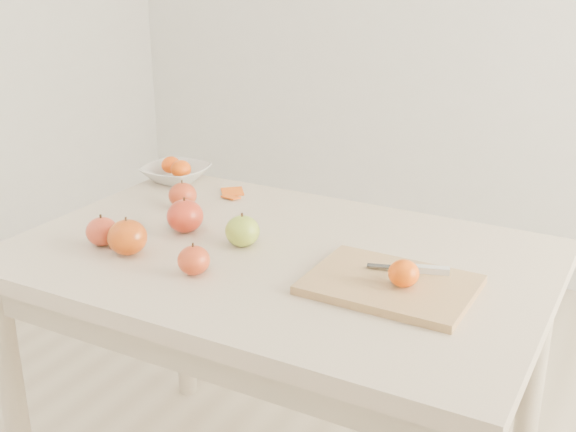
% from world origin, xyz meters
% --- Properties ---
extents(table, '(1.20, 0.80, 0.75)m').
position_xyz_m(table, '(0.00, 0.00, 0.65)').
color(table, beige).
rests_on(table, ground).
extents(cutting_board, '(0.33, 0.25, 0.02)m').
position_xyz_m(cutting_board, '(0.29, -0.06, 0.76)').
color(cutting_board, tan).
rests_on(cutting_board, table).
extents(board_tangerine, '(0.06, 0.06, 0.05)m').
position_xyz_m(board_tangerine, '(0.32, -0.07, 0.80)').
color(board_tangerine, '#DE4E07').
rests_on(board_tangerine, cutting_board).
extents(fruit_bowl, '(0.19, 0.19, 0.05)m').
position_xyz_m(fruit_bowl, '(-0.52, 0.32, 0.77)').
color(fruit_bowl, silver).
rests_on(fruit_bowl, table).
extents(bowl_tangerine_near, '(0.06, 0.06, 0.05)m').
position_xyz_m(bowl_tangerine_near, '(-0.55, 0.33, 0.79)').
color(bowl_tangerine_near, '#E84A08').
rests_on(bowl_tangerine_near, fruit_bowl).
extents(bowl_tangerine_far, '(0.06, 0.06, 0.05)m').
position_xyz_m(bowl_tangerine_far, '(-0.49, 0.30, 0.79)').
color(bowl_tangerine_far, '#E74208').
rests_on(bowl_tangerine_far, fruit_bowl).
extents(orange_peel_a, '(0.07, 0.07, 0.01)m').
position_xyz_m(orange_peel_a, '(-0.31, 0.29, 0.75)').
color(orange_peel_a, '#D2500E').
rests_on(orange_peel_a, table).
extents(orange_peel_b, '(0.05, 0.04, 0.01)m').
position_xyz_m(orange_peel_b, '(-0.29, 0.26, 0.75)').
color(orange_peel_b, '#C5490D').
rests_on(orange_peel_b, table).
extents(paring_knife, '(0.17, 0.07, 0.01)m').
position_xyz_m(paring_knife, '(0.34, 0.01, 0.78)').
color(paring_knife, silver).
rests_on(paring_knife, cutting_board).
extents(apple_green, '(0.08, 0.08, 0.07)m').
position_xyz_m(apple_green, '(-0.09, -0.01, 0.79)').
color(apple_green, olive).
rests_on(apple_green, table).
extents(apple_red_a, '(0.07, 0.07, 0.07)m').
position_xyz_m(apple_red_a, '(-0.37, 0.14, 0.78)').
color(apple_red_a, maroon).
rests_on(apple_red_a, table).
extents(apple_red_e, '(0.07, 0.07, 0.06)m').
position_xyz_m(apple_red_e, '(-0.10, -0.19, 0.78)').
color(apple_red_e, maroon).
rests_on(apple_red_e, table).
extents(apple_red_d, '(0.07, 0.07, 0.07)m').
position_xyz_m(apple_red_d, '(-0.38, -0.16, 0.78)').
color(apple_red_d, '#A11413').
rests_on(apple_red_d, table).
extents(apple_red_b, '(0.09, 0.09, 0.08)m').
position_xyz_m(apple_red_b, '(-0.26, 0.00, 0.79)').
color(apple_red_b, maroon).
rests_on(apple_red_b, table).
extents(apple_red_c, '(0.09, 0.09, 0.08)m').
position_xyz_m(apple_red_c, '(-0.29, -0.17, 0.79)').
color(apple_red_c, maroon).
rests_on(apple_red_c, table).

